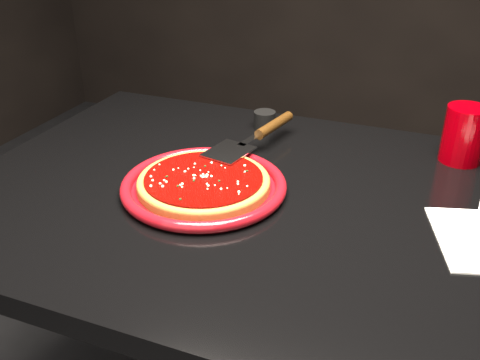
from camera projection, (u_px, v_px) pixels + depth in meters
name	position (u px, v px, depth m)	size (l,w,h in m)	color
table	(273.00, 347.00, 1.15)	(1.20, 0.80, 0.75)	black
plate	(204.00, 186.00, 0.99)	(0.31, 0.31, 0.02)	maroon
pizza_crust	(204.00, 184.00, 0.98)	(0.25, 0.25, 0.01)	brown
pizza_crust_rim	(204.00, 181.00, 0.98)	(0.25, 0.25, 0.02)	brown
pizza_sauce	(204.00, 179.00, 0.98)	(0.22, 0.22, 0.01)	#650300
parmesan_dusting	(204.00, 176.00, 0.98)	(0.21, 0.21, 0.01)	beige
basil_flecks	(204.00, 176.00, 0.98)	(0.19, 0.19, 0.00)	black
pizza_server	(254.00, 136.00, 1.12)	(0.09, 0.32, 0.02)	#B0B3B7
cup	(464.00, 135.00, 1.08)	(0.08, 0.08, 0.12)	#8D0006
ramekin	(265.00, 120.00, 1.25)	(0.05, 0.05, 0.04)	black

